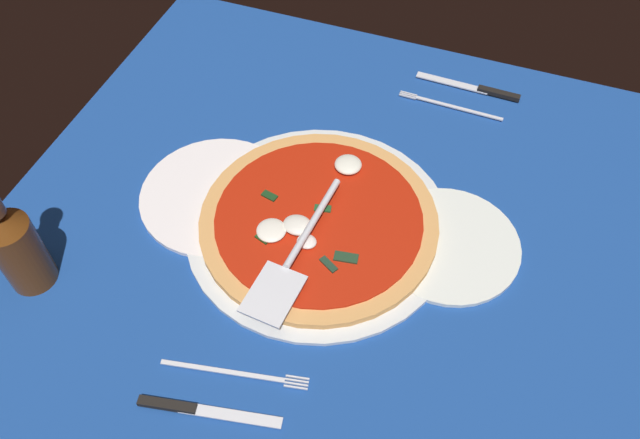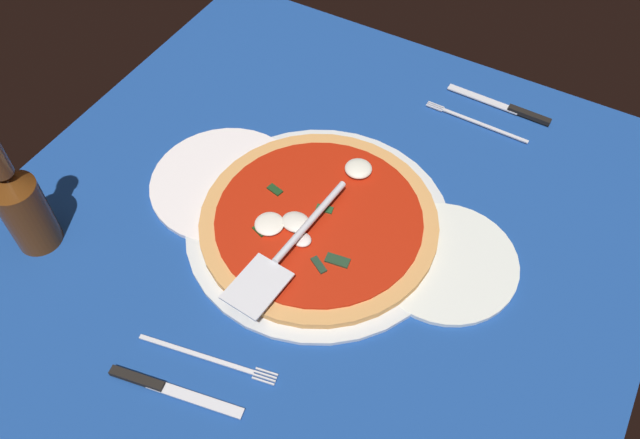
# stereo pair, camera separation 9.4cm
# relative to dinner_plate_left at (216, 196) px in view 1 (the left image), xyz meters

# --- Properties ---
(ground_plane) EXTENTS (0.94, 0.94, 0.01)m
(ground_plane) POSITION_rel_dinner_plate_left_xyz_m (0.17, 0.00, -0.01)
(ground_plane) COLOR navy
(checker_pattern) EXTENTS (0.94, 0.94, 0.00)m
(checker_pattern) POSITION_rel_dinner_plate_left_xyz_m (0.17, 0.00, -0.01)
(checker_pattern) COLOR silver
(checker_pattern) RESTS_ON ground_plane
(pizza_pan) EXTENTS (0.39, 0.39, 0.01)m
(pizza_pan) POSITION_rel_dinner_plate_left_xyz_m (0.17, 0.00, -0.00)
(pizza_pan) COLOR silver
(pizza_pan) RESTS_ON ground_plane
(dinner_plate_left) EXTENTS (0.23, 0.23, 0.01)m
(dinner_plate_left) POSITION_rel_dinner_plate_left_xyz_m (0.00, 0.00, 0.00)
(dinner_plate_left) COLOR white
(dinner_plate_left) RESTS_ON ground_plane
(dinner_plate_right) EXTENTS (0.21, 0.21, 0.01)m
(dinner_plate_right) POSITION_rel_dinner_plate_left_xyz_m (0.35, 0.03, 0.00)
(dinner_plate_right) COLOR silver
(dinner_plate_right) RESTS_ON ground_plane
(pizza) EXTENTS (0.35, 0.35, 0.03)m
(pizza) POSITION_rel_dinner_plate_left_xyz_m (0.17, 0.00, 0.01)
(pizza) COLOR tan
(pizza) RESTS_ON pizza_pan
(pizza_server) EXTENTS (0.07, 0.25, 0.01)m
(pizza_server) POSITION_rel_dinner_plate_left_xyz_m (0.16, -0.08, 0.04)
(pizza_server) COLOR silver
(pizza_server) RESTS_ON pizza
(place_setting_near) EXTENTS (0.20, 0.15, 0.01)m
(place_setting_near) POSITION_rel_dinner_plate_left_xyz_m (0.14, -0.29, -0.00)
(place_setting_near) COLOR white
(place_setting_near) RESTS_ON ground_plane
(place_setting_far) EXTENTS (0.20, 0.14, 0.01)m
(place_setting_far) POSITION_rel_dinner_plate_left_xyz_m (0.31, 0.35, -0.00)
(place_setting_far) COLOR white
(place_setting_far) RESTS_ON ground_plane
(beer_bottle) EXTENTS (0.06, 0.06, 0.22)m
(beer_bottle) POSITION_rel_dinner_plate_left_xyz_m (-0.17, -0.22, 0.08)
(beer_bottle) COLOR #5E3010
(beer_bottle) RESTS_ON ground_plane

